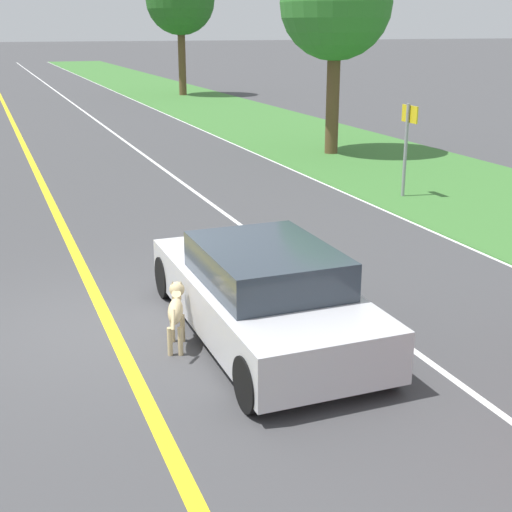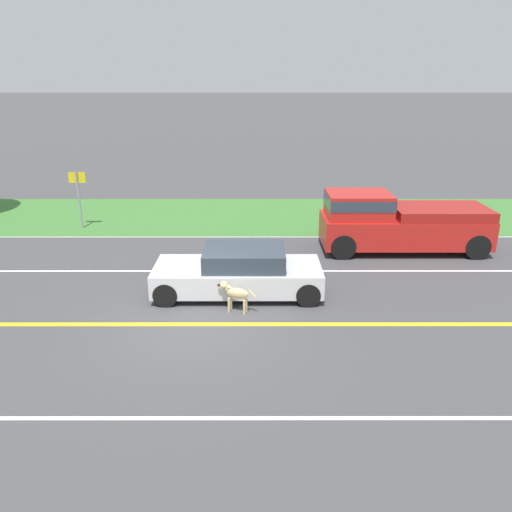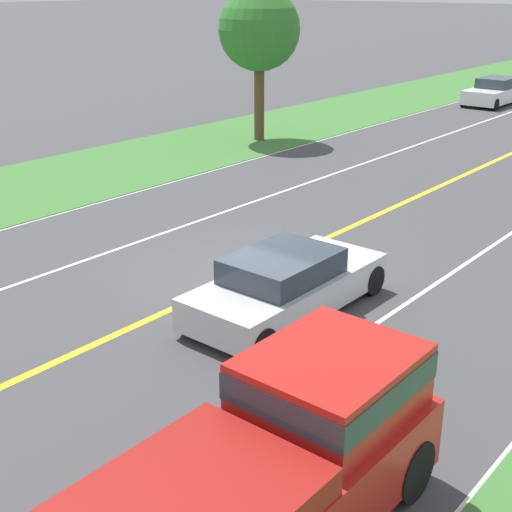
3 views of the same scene
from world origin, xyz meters
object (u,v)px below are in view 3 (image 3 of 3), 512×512
Objects in this scene: dog at (244,273)px; roadside_tree_left_near at (259,30)px; ego_car at (286,285)px; oncoming_car at (495,92)px; pickup_truck at (261,478)px.

roadside_tree_left_near is at bearing 147.43° from dog.
oncoming_car is (-7.04, 27.49, 0.03)m from ego_car.
ego_car is at bearing 104.35° from oncoming_car.
roadside_tree_left_near is (-9.66, 12.25, 3.83)m from dog.
oncoming_car is 0.77× the size of roadside_tree_left_near.
dog is 0.17× the size of roadside_tree_left_near.
dog is at bearing 176.09° from ego_car.
dog is 16.06m from roadside_tree_left_near.
dog is at bearing -51.73° from roadside_tree_left_near.
roadside_tree_left_near reaches higher than dog.
dog is 28.04m from oncoming_car.
pickup_truck is at bearing -50.52° from roadside_tree_left_near.
ego_car is at bearing 15.24° from dog.
pickup_truck reaches higher than ego_car.
pickup_truck reaches higher than dog.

